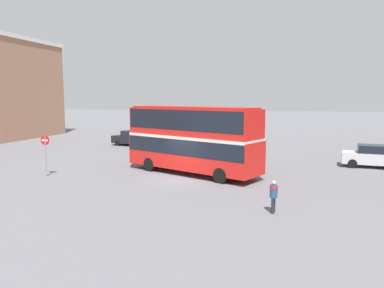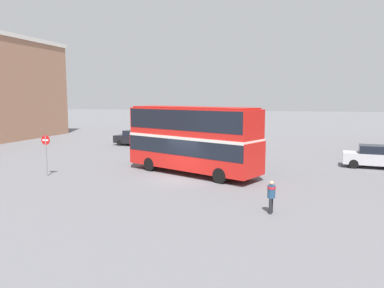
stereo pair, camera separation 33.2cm
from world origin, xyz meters
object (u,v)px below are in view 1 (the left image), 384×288
no_entry_sign (45,149)px  double_decker_bus (192,136)px  parked_car_kerb_near (194,141)px  parked_car_side_street (371,156)px  pedestrian_foreground (274,193)px  parked_car_kerb_far (133,138)px

no_entry_sign → double_decker_bus: bearing=19.8°
double_decker_bus → no_entry_sign: double_decker_bus is taller
parked_car_kerb_near → parked_car_side_street: bearing=142.5°
pedestrian_foreground → parked_car_kerb_near: size_ratio=0.31×
double_decker_bus → parked_car_kerb_near: bearing=127.8°
parked_car_kerb_near → parked_car_kerb_far: parked_car_kerb_far is taller
double_decker_bus → parked_car_kerb_far: 16.57m
double_decker_bus → pedestrian_foreground: 9.83m
parked_car_kerb_near → no_entry_sign: (-6.20, -16.06, 1.10)m
double_decker_bus → pedestrian_foreground: size_ratio=6.63×
pedestrian_foreground → no_entry_sign: size_ratio=0.55×
parked_car_kerb_far → no_entry_sign: (0.83, -16.31, 1.05)m
pedestrian_foreground → parked_car_side_street: parked_car_side_street is taller
parked_car_kerb_near → no_entry_sign: bearing=55.2°
parked_car_kerb_far → parked_car_side_street: bearing=175.0°
no_entry_sign → pedestrian_foreground: bearing=-15.9°
double_decker_bus → no_entry_sign: bearing=-136.3°
parked_car_kerb_far → parked_car_kerb_near: bearing=-169.6°
parked_car_side_street → parked_car_kerb_far: bearing=-11.5°
double_decker_bus → no_entry_sign: size_ratio=3.65×
parked_car_kerb_near → parked_car_side_street: 17.17m
pedestrian_foreground → parked_car_kerb_far: bearing=-41.1°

